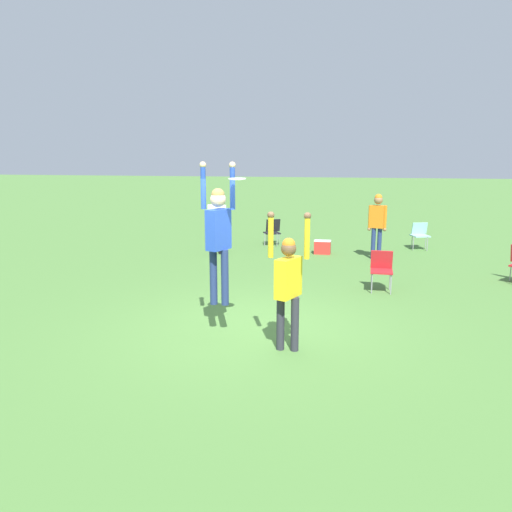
# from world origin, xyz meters

# --- Properties ---
(ground_plane) EXTENTS (120.00, 120.00, 0.00)m
(ground_plane) POSITION_xyz_m (0.00, 0.00, 0.00)
(ground_plane) COLOR #4C7A38
(person_jumping) EXTENTS (0.57, 0.46, 2.27)m
(person_jumping) POSITION_xyz_m (-0.46, -0.36, 1.71)
(person_jumping) COLOR navy
(person_jumping) RESTS_ON ground_plane
(person_defending) EXTENTS (0.63, 0.52, 2.07)m
(person_defending) POSITION_xyz_m (0.72, -0.85, 1.09)
(person_defending) COLOR #2D2D38
(person_defending) RESTS_ON ground_plane
(frisbee) EXTENTS (0.27, 0.27, 0.03)m
(frisbee) POSITION_xyz_m (-0.10, -0.58, 2.51)
(frisbee) COLOR white
(camping_chair_1) EXTENTS (0.63, 0.68, 0.82)m
(camping_chair_1) POSITION_xyz_m (-1.03, 7.97, 0.48)
(camping_chair_1) COLOR gray
(camping_chair_1) RESTS_ON ground_plane
(camping_chair_2) EXTENTS (0.47, 0.50, 0.85)m
(camping_chair_2) POSITION_xyz_m (2.21, 2.88, 0.52)
(camping_chair_2) COLOR gray
(camping_chair_2) RESTS_ON ground_plane
(camping_chair_3) EXTENTS (0.61, 0.65, 0.81)m
(camping_chair_3) POSITION_xyz_m (3.57, 8.12, 0.50)
(camping_chair_3) COLOR gray
(camping_chair_3) RESTS_ON ground_plane
(person_spectator_near) EXTENTS (0.59, 0.34, 1.76)m
(person_spectator_near) POSITION_xyz_m (-2.36, 6.11, 1.06)
(person_spectator_near) COLOR black
(person_spectator_near) RESTS_ON ground_plane
(person_spectator_far) EXTENTS (0.52, 0.30, 1.82)m
(person_spectator_far) POSITION_xyz_m (2.20, 6.28, 1.10)
(person_spectator_far) COLOR navy
(person_spectator_far) RESTS_ON ground_plane
(cooler_box) EXTENTS (0.49, 0.30, 0.40)m
(cooler_box) POSITION_xyz_m (0.68, 6.72, 0.20)
(cooler_box) COLOR red
(cooler_box) RESTS_ON ground_plane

